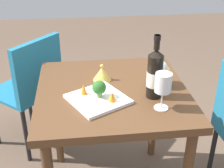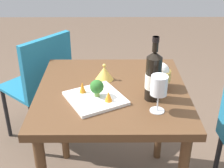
% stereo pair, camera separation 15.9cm
% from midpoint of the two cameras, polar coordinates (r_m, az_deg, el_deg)
% --- Properties ---
extents(dining_table, '(0.78, 0.78, 0.74)m').
position_cam_midpoint_polar(dining_table, '(1.65, 2.75, -4.16)').
color(dining_table, brown).
rests_on(dining_table, ground_plane).
extents(chair_near_window, '(0.56, 0.56, 0.85)m').
position_cam_midpoint_polar(chair_near_window, '(2.20, -10.78, 0.87)').
color(chair_near_window, teal).
rests_on(chair_near_window, ground_plane).
extents(wine_bottle, '(0.08, 0.08, 0.32)m').
position_cam_midpoint_polar(wine_bottle, '(1.48, 10.71, 1.42)').
color(wine_bottle, black).
rests_on(wine_bottle, dining_table).
extents(wine_glass, '(0.08, 0.08, 0.18)m').
position_cam_midpoint_polar(wine_glass, '(1.38, 11.95, -0.51)').
color(wine_glass, white).
rests_on(wine_glass, dining_table).
extents(rice_bowl, '(0.11, 0.11, 0.14)m').
position_cam_midpoint_polar(rice_bowl, '(1.61, 11.67, 1.57)').
color(rice_bowl, gold).
rests_on(rice_bowl, dining_table).
extents(rice_bowl_lid, '(0.10, 0.10, 0.09)m').
position_cam_midpoint_polar(rice_bowl_lid, '(1.68, 1.28, 1.97)').
color(rice_bowl_lid, gold).
rests_on(rice_bowl_lid, dining_table).
extents(serving_plate, '(0.34, 0.34, 0.02)m').
position_cam_midpoint_polar(serving_plate, '(1.50, -0.09, -2.72)').
color(serving_plate, white).
rests_on(serving_plate, dining_table).
extents(broccoli_floret, '(0.07, 0.07, 0.09)m').
position_cam_midpoint_polar(broccoli_floret, '(1.48, 0.23, -0.64)').
color(broccoli_floret, '#729E4C').
rests_on(broccoli_floret, serving_plate).
extents(carrot_garnish_left, '(0.04, 0.04, 0.05)m').
position_cam_midpoint_polar(carrot_garnish_left, '(1.45, 2.48, -2.39)').
color(carrot_garnish_left, orange).
rests_on(carrot_garnish_left, serving_plate).
extents(carrot_garnish_right, '(0.03, 0.03, 0.06)m').
position_cam_midpoint_polar(carrot_garnish_right, '(1.52, -2.55, -0.68)').
color(carrot_garnish_right, orange).
rests_on(carrot_garnish_right, serving_plate).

